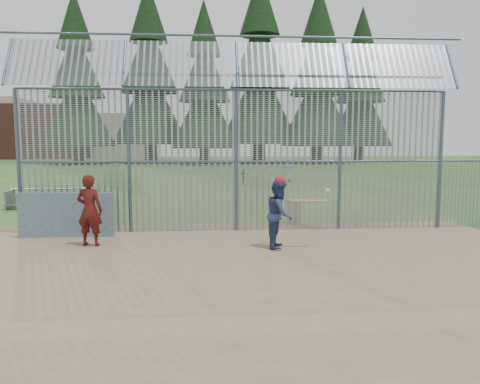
{
  "coord_description": "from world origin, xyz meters",
  "views": [
    {
      "loc": [
        -0.84,
        -9.74,
        2.65
      ],
      "look_at": [
        0.0,
        2.0,
        1.3
      ],
      "focal_mm": 35.0,
      "sensor_mm": 36.0,
      "label": 1
    }
  ],
  "objects": [
    {
      "name": "backstop_fence",
      "position": [
        1.81,
        3.43,
        2.36
      ],
      "size": [
        20.09,
        0.81,
        5.3
      ],
      "color": "#47566B",
      "rests_on": "ground"
    },
    {
      "name": "bleacher",
      "position": [
        -6.9,
        8.42,
        0.41
      ],
      "size": [
        3.0,
        0.95,
        0.72
      ],
      "color": "slate",
      "rests_on": "ground"
    },
    {
      "name": "bg_kid_standing",
      "position": [
        4.07,
        18.41,
        0.76
      ],
      "size": [
        0.79,
        0.56,
        1.51
      ],
      "primitive_type": "imported",
      "rotation": [
        0.0,
        0.0,
        3.26
      ],
      "color": "slate",
      "rests_on": "ground"
    },
    {
      "name": "conifer_row",
      "position": [
        1.93,
        41.51,
        10.83
      ],
      "size": [
        38.48,
        12.26,
        20.2
      ],
      "color": "#332319",
      "rests_on": "ground"
    },
    {
      "name": "bg_kid_seated",
      "position": [
        1.31,
        16.73,
        0.5
      ],
      "size": [
        0.59,
        0.57,
        0.99
      ],
      "primitive_type": "imported",
      "rotation": [
        0.0,
        0.0,
        2.41
      ],
      "color": "slate",
      "rests_on": "ground"
    },
    {
      "name": "ground",
      "position": [
        0.0,
        0.0,
        0.0
      ],
      "size": [
        120.0,
        120.0,
        0.0
      ],
      "primitive_type": "plane",
      "color": "#2D511E",
      "rests_on": "ground"
    },
    {
      "name": "trash_can",
      "position": [
        1.84,
        4.53,
        0.38
      ],
      "size": [
        0.56,
        0.56,
        0.82
      ],
      "color": "gray",
      "rests_on": "ground"
    },
    {
      "name": "dirt_infield",
      "position": [
        0.0,
        -0.5,
        0.01
      ],
      "size": [
        14.0,
        10.0,
        0.02
      ],
      "primitive_type": "cube",
      "color": "#756047",
      "rests_on": "ground"
    },
    {
      "name": "dugout_wall",
      "position": [
        -4.6,
        2.9,
        0.62
      ],
      "size": [
        2.5,
        0.12,
        1.2
      ],
      "primitive_type": "cube",
      "color": "#38566B",
      "rests_on": "dirt_infield"
    },
    {
      "name": "batting_gear",
      "position": [
        1.07,
        1.26,
        1.53
      ],
      "size": [
        1.32,
        0.36,
        0.64
      ],
      "color": "#B51823",
      "rests_on": "ground"
    },
    {
      "name": "onlooker",
      "position": [
        -3.71,
        1.82,
        0.9
      ],
      "size": [
        0.71,
        0.54,
        1.76
      ],
      "primitive_type": "imported",
      "rotation": [
        0.0,
        0.0,
        2.95
      ],
      "color": "maroon",
      "rests_on": "dirt_infield"
    },
    {
      "name": "distant_buildings",
      "position": [
        -23.18,
        56.49,
        3.6
      ],
      "size": [
        26.5,
        10.5,
        8.0
      ],
      "color": "brown",
      "rests_on": "ground"
    },
    {
      "name": "batter",
      "position": [
        0.91,
        1.3,
        0.84
      ],
      "size": [
        0.8,
        0.92,
        1.63
      ],
      "primitive_type": "imported",
      "rotation": [
        0.0,
        0.0,
        1.32
      ],
      "color": "navy",
      "rests_on": "dirt_infield"
    }
  ]
}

